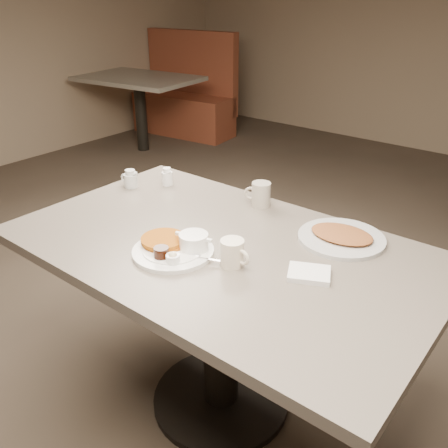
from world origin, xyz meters
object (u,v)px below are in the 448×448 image
Objects in this scene: coffee_mug_near at (233,253)px; creamer_right at (167,177)px; booth_back_left at (182,98)px; hash_plate at (341,237)px; diner_table at (221,285)px; main_plate at (176,247)px; creamer_left at (130,179)px; coffee_mug_far at (260,194)px.

coffee_mug_near reaches higher than creamer_right.
coffee_mug_near is 4.23m from booth_back_left.
hash_plate is at bearing -38.72° from booth_back_left.
diner_table is 1.01× the size of booth_back_left.
booth_back_left is at bearing 135.28° from diner_table.
coffee_mug_near is 0.34× the size of hash_plate.
booth_back_left is at bearing 141.28° from hash_plate.
main_plate reaches higher than hash_plate.
diner_table is 4.17× the size of main_plate.
creamer_right is 3.51m from booth_back_left.
main_plate is 3.96× the size of creamer_left.
coffee_mug_far is 0.60m from creamer_left.
booth_back_left reaches higher than coffee_mug_far.
booth_back_left is (-2.81, 2.50, -0.39)m from coffee_mug_far.
main_plate is 3.23× the size of coffee_mug_near.
coffee_mug_near is at bearing -65.63° from coffee_mug_far.
diner_table is at bearing -77.45° from coffee_mug_far.
creamer_right reaches higher than diner_table.
hash_plate is (0.86, 0.01, -0.02)m from creamer_right.
creamer_left is at bearing -50.32° from booth_back_left.
coffee_mug_far is at bearing 8.92° from creamer_right.
coffee_mug_far is 0.40m from hash_plate.
creamer_right is (-0.54, 0.28, 0.21)m from diner_table.
creamer_right is at bearing -179.56° from hash_plate.
main_plate is 0.50m from coffee_mug_far.
diner_table is at bearing 144.47° from coffee_mug_near.
creamer_left is (-0.57, -0.19, -0.01)m from coffee_mug_far.
coffee_mug_far reaches higher than main_plate.
creamer_right is 0.24× the size of hash_plate.
coffee_mug_far is at bearing 102.55° from diner_table.
booth_back_left reaches higher than creamer_right.
diner_table is at bearing -137.56° from hash_plate.
hash_plate is (0.40, 0.43, -0.01)m from main_plate.
main_plate is at bearing -90.08° from coffee_mug_far.
booth_back_left is (-2.35, 2.58, -0.38)m from creamer_right.
creamer_right reaches higher than hash_plate.
hash_plate is 0.22× the size of booth_back_left.
creamer_left is at bearing 162.07° from coffee_mug_near.
main_plate is at bearing -46.91° from booth_back_left.
coffee_mug_near is at bearing -44.40° from booth_back_left.
coffee_mug_near is 0.76m from creamer_right.
diner_table is 13.47× the size of coffee_mug_near.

